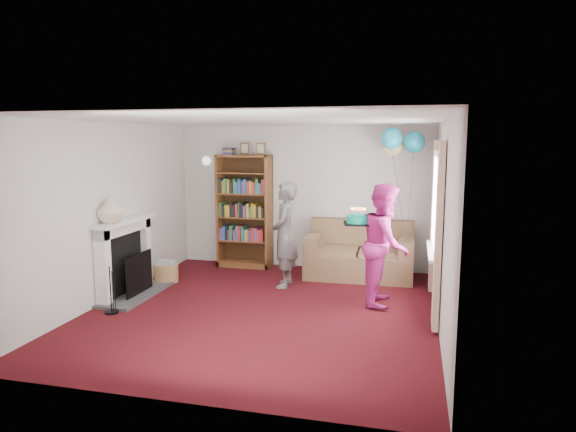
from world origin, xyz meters
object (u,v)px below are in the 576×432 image
(bookcase, at_px, (245,212))
(person_striped, at_px, (285,235))
(sofa, at_px, (360,256))
(birthday_cake, at_px, (358,219))
(person_magenta, at_px, (385,244))

(bookcase, bearing_deg, person_striped, -47.77)
(bookcase, relative_size, sofa, 1.27)
(sofa, height_order, person_striped, person_striped)
(person_striped, xyz_separation_m, birthday_cake, (1.17, -0.46, 0.35))
(sofa, distance_m, person_magenta, 1.53)
(sofa, relative_size, person_magenta, 1.03)
(bookcase, height_order, person_magenta, bookcase)
(person_magenta, bearing_deg, person_striped, 74.27)
(bookcase, relative_size, person_magenta, 1.32)
(birthday_cake, bearing_deg, sofa, 94.38)
(bookcase, height_order, birthday_cake, bookcase)
(person_magenta, xyz_separation_m, birthday_cake, (-0.38, 0.02, 0.33))
(bookcase, bearing_deg, person_magenta, -31.89)
(bookcase, distance_m, birthday_cake, 2.70)
(person_striped, relative_size, birthday_cake, 4.19)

